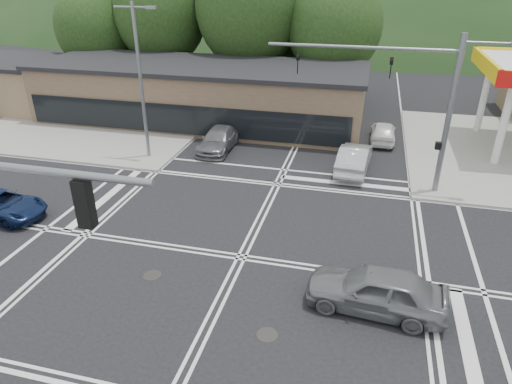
% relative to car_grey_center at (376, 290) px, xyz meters
% --- Properties ---
extents(ground, '(120.00, 120.00, 0.00)m').
position_rel_car_grey_center_xyz_m(ground, '(-5.29, 1.85, -0.81)').
color(ground, black).
rests_on(ground, ground).
extents(sidewalk_nw, '(16.00, 16.00, 0.15)m').
position_rel_car_grey_center_xyz_m(sidewalk_nw, '(-20.29, 16.85, -0.73)').
color(sidewalk_nw, gray).
rests_on(sidewalk_nw, ground).
extents(commercial_row, '(24.00, 8.00, 4.00)m').
position_rel_car_grey_center_xyz_m(commercial_row, '(-13.29, 18.85, 1.19)').
color(commercial_row, brown).
rests_on(commercial_row, ground).
extents(commercial_nw, '(8.00, 7.00, 3.60)m').
position_rel_car_grey_center_xyz_m(commercial_nw, '(-29.29, 18.85, 0.99)').
color(commercial_nw, '#846B4F').
rests_on(commercial_nw, ground).
extents(hill_north, '(252.00, 126.00, 140.00)m').
position_rel_car_grey_center_xyz_m(hill_north, '(-5.29, 91.85, -0.81)').
color(hill_north, '#1C3819').
rests_on(hill_north, ground).
extents(tree_n_a, '(8.00, 8.00, 11.75)m').
position_rel_car_grey_center_xyz_m(tree_n_a, '(-19.29, 25.85, 6.34)').
color(tree_n_a, '#382619').
rests_on(tree_n_a, ground).
extents(tree_n_b, '(9.00, 9.00, 12.98)m').
position_rel_car_grey_center_xyz_m(tree_n_b, '(-11.29, 25.85, 6.99)').
color(tree_n_b, '#382619').
rests_on(tree_n_b, ground).
extents(tree_n_c, '(7.60, 7.60, 10.87)m').
position_rel_car_grey_center_xyz_m(tree_n_c, '(-4.29, 25.85, 5.69)').
color(tree_n_c, '#382619').
rests_on(tree_n_c, ground).
extents(tree_n_d, '(6.80, 6.80, 9.76)m').
position_rel_car_grey_center_xyz_m(tree_n_d, '(-25.29, 24.85, 5.03)').
color(tree_n_d, '#382619').
rests_on(tree_n_d, ground).
extents(tree_n_e, '(8.40, 8.40, 11.98)m').
position_rel_car_grey_center_xyz_m(tree_n_e, '(-7.29, 29.85, 6.34)').
color(tree_n_e, '#382619').
rests_on(tree_n_e, ground).
extents(streetlight_nw, '(2.50, 0.25, 9.00)m').
position_rel_car_grey_center_xyz_m(streetlight_nw, '(-13.73, 10.85, 4.24)').
color(streetlight_nw, slate).
rests_on(streetlight_nw, ground).
extents(signal_mast_ne, '(11.65, 0.30, 8.00)m').
position_rel_car_grey_center_xyz_m(signal_mast_ne, '(1.65, 10.05, 4.27)').
color(signal_mast_ne, slate).
rests_on(signal_mast_ne, ground).
extents(car_grey_center, '(4.87, 2.28, 1.61)m').
position_rel_car_grey_center_xyz_m(car_grey_center, '(0.00, 0.00, 0.00)').
color(car_grey_center, slate).
rests_on(car_grey_center, ground).
extents(car_queue_a, '(1.99, 4.78, 1.54)m').
position_rel_car_grey_center_xyz_m(car_queue_a, '(-1.40, 11.94, -0.04)').
color(car_queue_a, '#AAADB2').
rests_on(car_queue_a, ground).
extents(car_queue_b, '(1.63, 4.00, 1.36)m').
position_rel_car_grey_center_xyz_m(car_queue_b, '(0.21, 17.41, -0.12)').
color(car_queue_b, white).
rests_on(car_queue_b, ground).
extents(car_northbound, '(1.97, 4.72, 1.36)m').
position_rel_car_grey_center_xyz_m(car_northbound, '(-10.04, 13.26, -0.12)').
color(car_northbound, '#5B5E60').
rests_on(car_northbound, ground).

